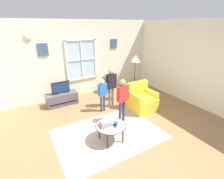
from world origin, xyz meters
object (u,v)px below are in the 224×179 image
Objects in this scene: cup at (116,123)px; remote_near_books at (115,125)px; television at (61,87)px; potted_plant_by_window at (107,82)px; book_stack at (105,124)px; person_red_shirt at (122,96)px; person_blue_shirt at (102,92)px; person_black_shirt at (111,83)px; coffee_table at (111,126)px; floor_lamp at (135,63)px; tv_stand at (62,99)px; armchair at (142,100)px.

remote_near_books is at bearing -160.63° from cup.
television reaches higher than remote_near_books.
potted_plant_by_window reaches higher than cup.
book_stack is (0.39, -2.44, -0.16)m from television.
person_red_shirt is at bearing 45.70° from remote_near_books.
person_blue_shirt is at bearing 74.96° from cup.
person_red_shirt is (0.81, 0.52, 0.32)m from book_stack.
person_black_shirt is at bearing 78.18° from person_red_shirt.
television is at bearing 99.09° from book_stack.
coffee_table is at bearing -78.35° from television.
cup is (0.11, -0.05, 0.08)m from coffee_table.
remote_near_books is (0.19, -0.12, -0.04)m from book_stack.
cup is 0.13× the size of potted_plant_by_window.
coffee_table is 1.48m from person_blue_shirt.
person_blue_shirt is 1.55m from floor_lamp.
tv_stand is 0.96× the size of person_blue_shirt.
book_stack is at bearing 148.36° from remote_near_books.
potted_plant_by_window is at bearing 115.46° from floor_lamp.
person_black_shirt is 1.12m from floor_lamp.
armchair is 8.83× the size of cup.
remote_near_books is (-1.56, -0.91, 0.11)m from armchair.
person_black_shirt reaches higher than person_blue_shirt.
coffee_table is 2.62m from floor_lamp.
book_stack is 1.46m from person_blue_shirt.
armchair is at bearing -24.38° from person_blue_shirt.
person_blue_shirt is (0.61, 1.31, 0.20)m from book_stack.
armchair is 0.81× the size of person_blue_shirt.
remote_near_books is 0.11× the size of person_red_shirt.
floor_lamp reaches higher than armchair.
person_red_shirt reaches higher than armchair.
person_red_shirt reaches higher than cup.
person_red_shirt is (-0.95, -0.28, 0.47)m from armchair.
person_blue_shirt reaches higher than cup.
tv_stand is at bearing 142.54° from armchair.
person_black_shirt is at bearing 21.30° from person_blue_shirt.
person_red_shirt reaches higher than tv_stand.
floor_lamp is (1.38, 0.20, 0.69)m from person_blue_shirt.
potted_plant_by_window is (1.24, 2.70, -0.04)m from cup.
television is 0.44× the size of person_black_shirt.
person_black_shirt is at bearing 62.74° from remote_near_books.
potted_plant_by_window is 1.52m from floor_lamp.
tv_stand is 1.42× the size of coffee_table.
armchair is 1.30m from person_blue_shirt.
book_stack is at bearing -80.92° from tv_stand.
floor_lamp is (1.98, 1.52, 0.90)m from book_stack.
book_stack reaches higher than coffee_table.
cup is (-1.52, -0.90, 0.15)m from armchair.
book_stack reaches higher than cup.
book_stack is at bearing -119.46° from potted_plant_by_window.
person_black_shirt is (1.01, 1.47, 0.35)m from book_stack.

